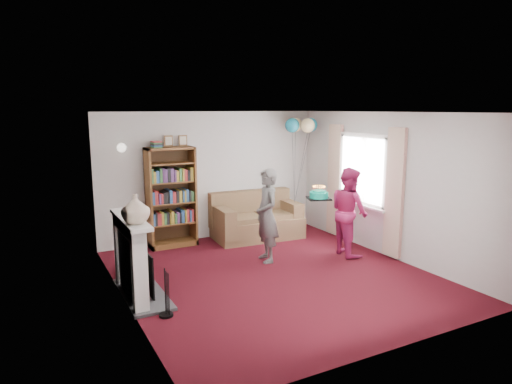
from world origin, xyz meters
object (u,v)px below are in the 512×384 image
person_striped (267,216)px  birthday_cake (319,195)px  bookcase (171,198)px  person_magenta (349,211)px  sofa (256,220)px

person_striped → birthday_cake: person_striped is taller
bookcase → birthday_cake: bearing=-41.9°
person_magenta → birthday_cake: 0.66m
bookcase → person_magenta: bookcase is taller
person_striped → person_magenta: 1.50m
sofa → birthday_cake: 1.82m
sofa → person_magenta: (0.94, -1.74, 0.44)m
bookcase → person_striped: 1.99m
bookcase → person_magenta: size_ratio=1.33×
sofa → person_magenta: person_magenta is taller
bookcase → person_striped: (1.16, -1.62, -0.13)m
person_striped → bookcase: bearing=-135.8°
sofa → person_magenta: 2.02m
person_magenta → birthday_cake: person_magenta is taller
bookcase → sofa: size_ratio=1.20×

